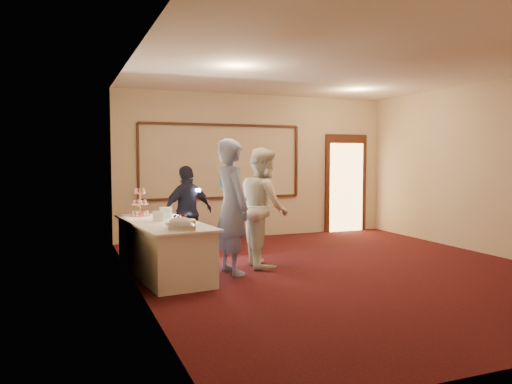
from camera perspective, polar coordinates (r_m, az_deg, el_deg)
floor at (r=7.65m, az=9.93°, el=-8.80°), size 7.00×7.00×0.00m
room_walls at (r=7.47m, az=10.11°, el=6.54°), size 6.04×7.04×3.02m
wall_molding at (r=10.31m, az=-3.92°, el=3.51°), size 3.45×0.04×1.55m
doorway at (r=11.54m, az=10.23°, el=0.93°), size 1.05×0.07×2.20m
buffet_table at (r=7.31m, az=-10.54°, el=-6.31°), size 1.13×2.39×0.77m
pavlova_tray at (r=6.40m, az=-8.67°, el=-3.60°), size 0.38×0.50×0.17m
cupcake_stand at (r=7.98m, az=-13.12°, el=-1.45°), size 0.33×0.33×0.48m
plate_stack_a at (r=7.27m, az=-11.09°, el=-2.75°), size 0.17×0.17×0.14m
plate_stack_b at (r=7.64m, az=-10.28°, el=-2.35°), size 0.19×0.19×0.16m
tart at (r=6.93m, az=-7.92°, el=-3.41°), size 0.29×0.29×0.06m
man at (r=7.18m, az=-2.80°, el=-1.69°), size 0.58×0.78×1.95m
woman at (r=7.71m, az=0.87°, el=-1.72°), size 0.82×0.98×1.84m
guest at (r=8.38m, az=-7.82°, el=-2.29°), size 0.98×0.61×1.55m
camera_flash at (r=8.25m, az=-6.63°, el=0.21°), size 0.07×0.05×0.05m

